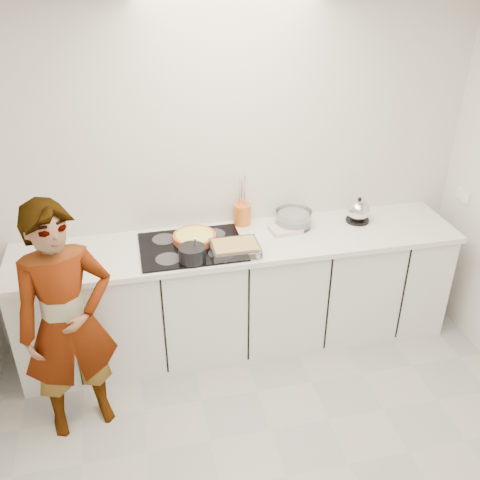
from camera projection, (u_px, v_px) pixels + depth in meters
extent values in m
cube|color=#AEAFA3|center=(286.00, 476.00, 3.19)|extent=(3.60, 3.20, 0.00)
cube|color=white|center=(317.00, 1.00, 1.91)|extent=(3.60, 3.20, 0.00)
cube|color=silver|center=(230.00, 174.00, 3.91)|extent=(3.60, 0.00, 2.60)
cube|color=white|center=(464.00, 195.00, 4.13)|extent=(0.02, 0.15, 0.09)
cube|color=white|center=(240.00, 295.00, 4.06)|extent=(3.20, 0.58, 0.87)
cube|color=white|center=(240.00, 243.00, 3.84)|extent=(3.24, 0.64, 0.04)
cube|color=black|center=(192.00, 247.00, 3.74)|extent=(0.72, 0.54, 0.01)
cylinder|color=#C35325|center=(195.00, 238.00, 3.80)|extent=(0.35, 0.35, 0.05)
cylinder|color=#FEEC56|center=(194.00, 235.00, 3.79)|extent=(0.30, 0.30, 0.01)
cylinder|color=black|center=(192.00, 254.00, 3.55)|extent=(0.20, 0.20, 0.10)
cylinder|color=silver|center=(194.00, 246.00, 3.55)|extent=(0.02, 0.07, 0.15)
cube|color=silver|center=(235.00, 248.00, 3.65)|extent=(0.33, 0.24, 0.06)
cube|color=tan|center=(235.00, 245.00, 3.64)|extent=(0.30, 0.21, 0.02)
cylinder|color=silver|center=(293.00, 219.00, 4.00)|extent=(0.32, 0.32, 0.13)
cylinder|color=white|center=(293.00, 221.00, 4.01)|extent=(0.27, 0.27, 0.06)
cube|color=white|center=(285.00, 230.00, 3.94)|extent=(0.24, 0.19, 0.04)
cylinder|color=black|center=(357.00, 220.00, 4.09)|extent=(0.21, 0.21, 0.02)
sphere|color=silver|center=(358.00, 210.00, 4.05)|extent=(0.21, 0.21, 0.17)
sphere|color=black|center=(360.00, 199.00, 4.01)|extent=(0.04, 0.04, 0.03)
cylinder|color=orange|center=(242.00, 214.00, 4.02)|extent=(0.16, 0.16, 0.16)
imported|color=white|center=(68.00, 323.00, 3.19)|extent=(0.66, 0.52, 1.59)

